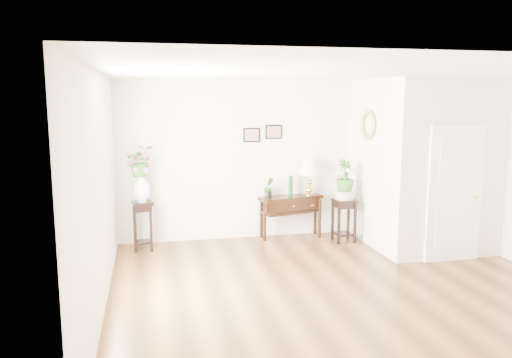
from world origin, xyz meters
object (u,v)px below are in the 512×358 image
object	(u,v)px
plant_stand_b	(344,220)
plant_stand_a	(143,226)
console_table	(291,217)
table_lamp	(309,176)

from	to	relation	value
plant_stand_b	plant_stand_a	bearing A→B (deg)	176.29
console_table	table_lamp	distance (m)	0.81
console_table	table_lamp	world-z (taller)	table_lamp
table_lamp	plant_stand_b	size ratio (longest dim) A/B	0.85
plant_stand_a	plant_stand_b	distance (m)	3.44
table_lamp	plant_stand_a	xyz separation A→B (m)	(-2.94, -0.23, -0.70)
plant_stand_b	console_table	bearing A→B (deg)	151.79
console_table	plant_stand_a	bearing A→B (deg)	171.41
plant_stand_a	plant_stand_b	xyz separation A→B (m)	(3.43, -0.22, -0.03)
console_table	table_lamp	xyz separation A→B (m)	(0.35, 0.00, 0.73)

